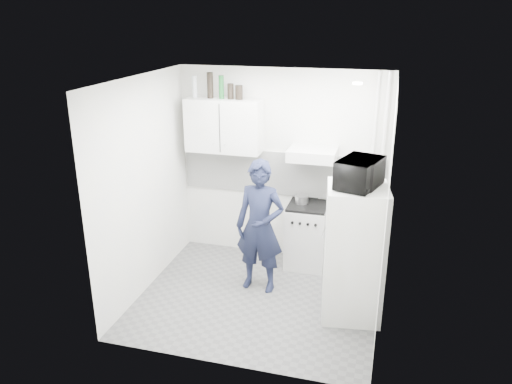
# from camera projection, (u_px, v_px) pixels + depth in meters

# --- Properties ---
(floor) EXTENTS (2.80, 2.80, 0.00)m
(floor) POSITION_uv_depth(u_px,v_px,m) (258.00, 298.00, 6.03)
(floor) COLOR #565655
(floor) RESTS_ON ground
(ceiling) EXTENTS (2.80, 2.80, 0.00)m
(ceiling) POSITION_uv_depth(u_px,v_px,m) (258.00, 80.00, 5.14)
(ceiling) COLOR white
(ceiling) RESTS_ON wall_back
(wall_back) EXTENTS (2.80, 0.00, 2.80)m
(wall_back) POSITION_uv_depth(u_px,v_px,m) (282.00, 166.00, 6.72)
(wall_back) COLOR silver
(wall_back) RESTS_ON floor
(wall_left) EXTENTS (0.00, 2.60, 2.60)m
(wall_left) POSITION_uv_depth(u_px,v_px,m) (144.00, 187.00, 5.93)
(wall_left) COLOR silver
(wall_left) RESTS_ON floor
(wall_right) EXTENTS (0.00, 2.60, 2.60)m
(wall_right) POSITION_uv_depth(u_px,v_px,m) (386.00, 210.00, 5.24)
(wall_right) COLOR silver
(wall_right) RESTS_ON floor
(person) EXTENTS (0.63, 0.44, 1.65)m
(person) POSITION_uv_depth(u_px,v_px,m) (260.00, 227.00, 5.99)
(person) COLOR black
(person) RESTS_ON floor
(stove) EXTENTS (0.53, 0.53, 0.85)m
(stove) POSITION_uv_depth(u_px,v_px,m) (307.00, 236.00, 6.69)
(stove) COLOR beige
(stove) RESTS_ON floor
(fridge) EXTENTS (0.72, 0.72, 1.53)m
(fridge) POSITION_uv_depth(u_px,v_px,m) (354.00, 253.00, 5.47)
(fridge) COLOR white
(fridge) RESTS_ON floor
(stove_top) EXTENTS (0.51, 0.51, 0.03)m
(stove_top) POSITION_uv_depth(u_px,v_px,m) (308.00, 206.00, 6.54)
(stove_top) COLOR black
(stove_top) RESTS_ON stove
(saucepan) EXTENTS (0.18, 0.18, 0.10)m
(saucepan) POSITION_uv_depth(u_px,v_px,m) (302.00, 199.00, 6.59)
(saucepan) COLOR silver
(saucepan) RESTS_ON stove_top
(microwave) EXTENTS (0.63, 0.52, 0.30)m
(microwave) POSITION_uv_depth(u_px,v_px,m) (360.00, 173.00, 5.16)
(microwave) COLOR black
(microwave) RESTS_ON fridge
(bottle_a) EXTENTS (0.07, 0.07, 0.28)m
(bottle_a) POSITION_uv_depth(u_px,v_px,m) (195.00, 87.00, 6.49)
(bottle_a) COLOR #B2B7BC
(bottle_a) RESTS_ON upper_cabinet
(bottle_c) EXTENTS (0.08, 0.08, 0.33)m
(bottle_c) POSITION_uv_depth(u_px,v_px,m) (210.00, 85.00, 6.43)
(bottle_c) COLOR black
(bottle_c) RESTS_ON upper_cabinet
(bottle_d) EXTENTS (0.07, 0.07, 0.30)m
(bottle_d) POSITION_uv_depth(u_px,v_px,m) (221.00, 87.00, 6.39)
(bottle_d) COLOR #144C1E
(bottle_d) RESTS_ON upper_cabinet
(canister_a) EXTENTS (0.08, 0.08, 0.20)m
(canister_a) POSITION_uv_depth(u_px,v_px,m) (231.00, 91.00, 6.38)
(canister_a) COLOR black
(canister_a) RESTS_ON upper_cabinet
(canister_b) EXTENTS (0.09, 0.09, 0.18)m
(canister_b) POSITION_uv_depth(u_px,v_px,m) (239.00, 92.00, 6.36)
(canister_b) COLOR black
(canister_b) RESTS_ON upper_cabinet
(upper_cabinet) EXTENTS (1.00, 0.35, 0.70)m
(upper_cabinet) POSITION_uv_depth(u_px,v_px,m) (224.00, 125.00, 6.56)
(upper_cabinet) COLOR white
(upper_cabinet) RESTS_ON wall_back
(range_hood) EXTENTS (0.60, 0.50, 0.14)m
(range_hood) POSITION_uv_depth(u_px,v_px,m) (313.00, 154.00, 6.29)
(range_hood) COLOR beige
(range_hood) RESTS_ON wall_back
(backsplash) EXTENTS (2.74, 0.03, 0.60)m
(backsplash) POSITION_uv_depth(u_px,v_px,m) (281.00, 173.00, 6.74)
(backsplash) COLOR white
(backsplash) RESTS_ON wall_back
(pipe_a) EXTENTS (0.05, 0.05, 2.60)m
(pipe_a) POSITION_uv_depth(u_px,v_px,m) (381.00, 176.00, 6.32)
(pipe_a) COLOR beige
(pipe_a) RESTS_ON floor
(pipe_b) EXTENTS (0.04, 0.04, 2.60)m
(pipe_b) POSITION_uv_depth(u_px,v_px,m) (371.00, 175.00, 6.35)
(pipe_b) COLOR beige
(pipe_b) RESTS_ON floor
(ceiling_spot_fixture) EXTENTS (0.10, 0.10, 0.02)m
(ceiling_spot_fixture) POSITION_uv_depth(u_px,v_px,m) (357.00, 83.00, 5.09)
(ceiling_spot_fixture) COLOR white
(ceiling_spot_fixture) RESTS_ON ceiling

